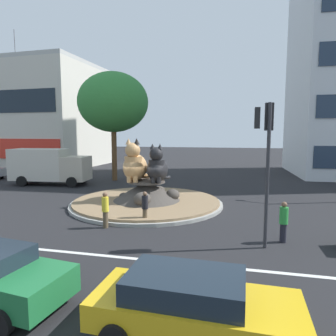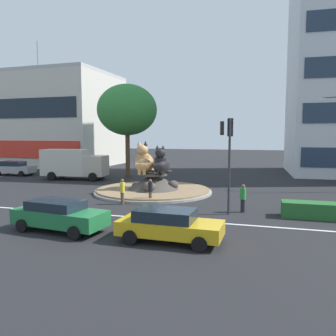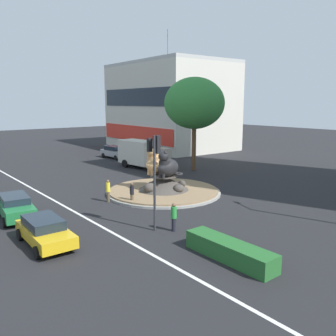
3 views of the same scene
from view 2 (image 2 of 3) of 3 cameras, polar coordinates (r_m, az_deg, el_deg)
name	(u,v)px [view 2 (image 2 of 3)]	position (r m, az deg, el deg)	size (l,w,h in m)	color
ground_plane	(153,192)	(27.49, -2.55, -4.17)	(160.00, 160.00, 0.00)	black
lane_centreline	(109,215)	(20.16, -9.94, -7.91)	(112.00, 0.20, 0.01)	silver
roundabout_island	(153,186)	(27.39, -2.52, -3.12)	(9.55, 9.55, 1.54)	gray
cat_statue_calico	(144,162)	(27.26, -4.09, 1.08)	(1.77, 2.85, 2.67)	tan
cat_statue_black	(161,164)	(26.75, -1.17, 0.76)	(1.59, 2.54, 2.36)	black
traffic_light_mast	(228,145)	(19.95, 10.23, 3.90)	(0.71, 0.53, 5.66)	#2D2D33
shophouse_block	(49,120)	(56.10, -19.56, 7.65)	(20.78, 14.17, 19.82)	beige
clipped_hedge_strip	(328,211)	(20.93, 25.56, -6.62)	(4.98, 1.20, 0.90)	#235B28
broadleaf_tree_behind_island	(127,110)	(37.73, -6.96, 9.75)	(6.58, 6.58, 10.22)	brown
pedestrian_yellow_shirt	(122,191)	(22.95, -7.77, -3.85)	(0.33, 0.33, 1.73)	brown
pedestrian_black_shirt	(150,190)	(23.39, -3.02, -3.77)	(0.32, 0.32, 1.63)	brown
pedestrian_green_shirt	(243,197)	(20.95, 12.62, -4.91)	(0.35, 0.35, 1.71)	black
sedan_on_far_lane	(59,215)	(17.43, -18.00, -7.56)	(4.89, 2.45, 1.50)	#1E6B38
hatchback_near_shophouse	(14,168)	(42.78, -24.66, 0.02)	(4.62, 2.22, 1.66)	#99999E
parked_car_right	(169,224)	(14.99, 0.13, -9.58)	(4.64, 2.17, 1.44)	gold
delivery_box_truck	(73,163)	(36.56, -15.79, 0.76)	(6.95, 3.16, 3.16)	#B7AD99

